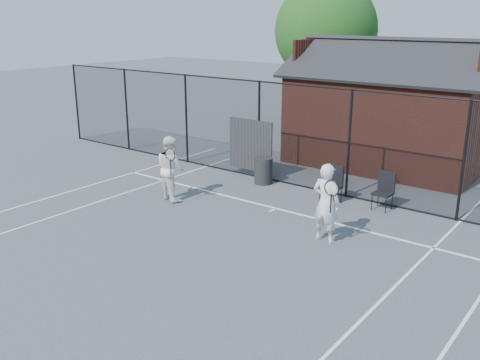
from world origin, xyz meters
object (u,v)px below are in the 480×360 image
Objects in this scene: chair_left at (331,185)px; chair_right at (383,192)px; clubhouse at (390,117)px; waste_bin at (263,171)px; player_back at (171,168)px; player_front at (326,203)px.

chair_left is 1.36m from chair_right.
clubhouse reaches higher than waste_bin.
chair_right is (4.92, 2.71, -0.40)m from player_back.
waste_bin is at bearing -114.85° from clubhouse.
chair_right is at bearing 28.85° from player_back.
chair_right is 1.22× the size of waste_bin.
waste_bin is (-3.56, 2.68, -0.51)m from player_front.
chair_left is at bearing -164.68° from chair_right.
waste_bin is at bearing -173.74° from chair_left.
player_back is at bearing -132.52° from chair_left.
player_front is (1.52, -7.08, -0.70)m from clubhouse.
waste_bin is (-2.44, 0.33, -0.10)m from chair_left.
chair_right is at bearing 0.00° from waste_bin.
clubhouse is 8.21× the size of waste_bin.
player_front is at bearing 0.37° from player_back.
waste_bin is at bearing -178.87° from chair_right.
player_front is at bearing -77.90° from clubhouse.
chair_left is at bearing -85.16° from clubhouse.
player_back is 4.34m from chair_left.
chair_right is 3.76m from waste_bin.
clubhouse is at bearing 65.15° from waste_bin.
chair_right is at bearing 28.23° from chair_left.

